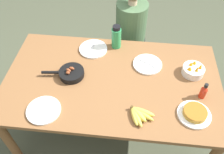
% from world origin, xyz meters
% --- Properties ---
extents(ground_plane, '(14.00, 14.00, 0.00)m').
position_xyz_m(ground_plane, '(0.00, 0.00, 0.00)').
color(ground_plane, '#474C38').
extents(dining_table, '(1.71, 0.98, 0.75)m').
position_xyz_m(dining_table, '(0.00, 0.00, 0.66)').
color(dining_table, brown).
rests_on(dining_table, ground_plane).
extents(banana_bunch, '(0.19, 0.18, 0.04)m').
position_xyz_m(banana_bunch, '(0.22, -0.31, 0.77)').
color(banana_bunch, gold).
rests_on(banana_bunch, dining_table).
extents(skillet, '(0.34, 0.20, 0.08)m').
position_xyz_m(skillet, '(-0.33, 0.01, 0.77)').
color(skillet, black).
rests_on(skillet, dining_table).
extents(frittata_plate_center, '(0.23, 0.23, 0.05)m').
position_xyz_m(frittata_plate_center, '(0.60, -0.27, 0.77)').
color(frittata_plate_center, silver).
rests_on(frittata_plate_center, dining_table).
extents(empty_plate_near_front, '(0.24, 0.24, 0.02)m').
position_xyz_m(empty_plate_near_front, '(-0.45, -0.34, 0.75)').
color(empty_plate_near_front, silver).
rests_on(empty_plate_near_front, dining_table).
extents(empty_plate_far_left, '(0.24, 0.24, 0.02)m').
position_xyz_m(empty_plate_far_left, '(0.28, 0.19, 0.75)').
color(empty_plate_far_left, silver).
rests_on(empty_plate_far_left, dining_table).
extents(empty_plate_far_right, '(0.25, 0.25, 0.02)m').
position_xyz_m(empty_plate_far_right, '(-0.20, 0.33, 0.75)').
color(empty_plate_far_right, silver).
rests_on(empty_plate_far_right, dining_table).
extents(fruit_bowl_mango, '(0.17, 0.17, 0.12)m').
position_xyz_m(fruit_bowl_mango, '(0.64, 0.14, 0.78)').
color(fruit_bowl_mango, silver).
rests_on(fruit_bowl_mango, dining_table).
extents(water_bottle, '(0.08, 0.08, 0.22)m').
position_xyz_m(water_bottle, '(-0.01, 0.40, 0.85)').
color(water_bottle, '#2D9351').
rests_on(water_bottle, dining_table).
extents(hot_sauce_bottle, '(0.05, 0.05, 0.14)m').
position_xyz_m(hot_sauce_bottle, '(0.68, -0.10, 0.81)').
color(hot_sauce_bottle, '#B72814').
rests_on(hot_sauce_bottle, dining_table).
extents(person_figure, '(0.33, 0.33, 1.21)m').
position_xyz_m(person_figure, '(0.11, 0.74, 0.51)').
color(person_figure, black).
rests_on(person_figure, ground_plane).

